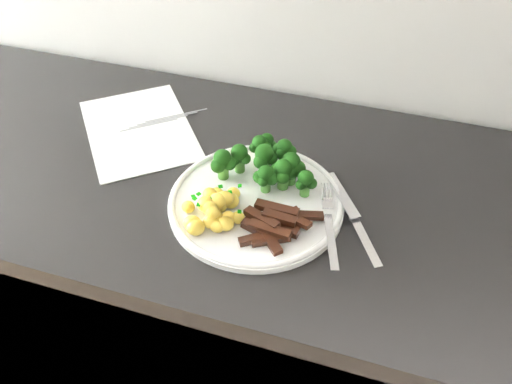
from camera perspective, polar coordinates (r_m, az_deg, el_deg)
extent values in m
cube|color=black|center=(1.28, -4.26, -12.56)|extent=(2.34, 0.58, 0.88)
cube|color=white|center=(1.06, -12.86, 6.81)|extent=(0.33, 0.34, 0.00)
cube|color=slate|center=(1.09, -8.79, 8.42)|extent=(0.10, 0.08, 0.00)
cube|color=slate|center=(1.08, -9.78, 8.05)|extent=(0.10, 0.08, 0.00)
cube|color=slate|center=(1.07, -10.77, 7.67)|extent=(0.10, 0.08, 0.00)
cube|color=slate|center=(1.07, -11.77, 7.28)|extent=(0.09, 0.08, 0.00)
cylinder|color=white|center=(0.87, 0.00, -1.18)|extent=(0.30, 0.30, 0.01)
torus|color=white|center=(0.87, 0.00, -0.88)|extent=(0.29, 0.29, 0.01)
cylinder|color=#336922|center=(0.89, 0.91, 2.77)|extent=(0.02, 0.02, 0.03)
sphere|color=black|center=(0.88, 1.74, 3.71)|extent=(0.02, 0.02, 0.02)
sphere|color=black|center=(0.89, 0.91, 4.37)|extent=(0.03, 0.03, 0.03)
sphere|color=black|center=(0.87, 0.50, 3.37)|extent=(0.02, 0.02, 0.02)
sphere|color=black|center=(0.87, 0.93, 4.32)|extent=(0.03, 0.03, 0.03)
cylinder|color=#336922|center=(0.89, 3.80, 1.77)|extent=(0.02, 0.02, 0.03)
sphere|color=black|center=(0.87, 4.62, 2.61)|extent=(0.03, 0.03, 0.03)
sphere|color=black|center=(0.89, 4.14, 3.31)|extent=(0.02, 0.02, 0.02)
sphere|color=black|center=(0.88, 3.13, 3.08)|extent=(0.02, 0.02, 0.02)
sphere|color=black|center=(0.87, 3.62, 2.34)|extent=(0.03, 0.03, 0.03)
sphere|color=black|center=(0.87, 3.89, 3.35)|extent=(0.03, 0.03, 0.03)
cylinder|color=#336922|center=(0.91, -1.82, 3.01)|extent=(0.02, 0.02, 0.03)
sphere|color=black|center=(0.90, -1.19, 3.72)|extent=(0.02, 0.02, 0.02)
sphere|color=black|center=(0.91, -2.11, 4.35)|extent=(0.02, 0.02, 0.02)
sphere|color=black|center=(0.90, -2.39, 3.58)|extent=(0.02, 0.02, 0.02)
sphere|color=black|center=(0.90, -1.86, 4.42)|extent=(0.03, 0.03, 0.03)
cylinder|color=#336922|center=(0.91, 3.11, 3.76)|extent=(0.02, 0.02, 0.02)
sphere|color=black|center=(0.90, 3.77, 4.50)|extent=(0.02, 0.02, 0.02)
sphere|color=black|center=(0.91, 3.23, 5.04)|extent=(0.02, 0.02, 0.02)
sphere|color=black|center=(0.90, 2.50, 4.75)|extent=(0.02, 0.02, 0.02)
sphere|color=black|center=(0.90, 2.92, 4.27)|extent=(0.02, 0.02, 0.02)
sphere|color=black|center=(0.90, 3.17, 5.06)|extent=(0.03, 0.03, 0.03)
cylinder|color=#336922|center=(0.93, 0.37, 4.32)|extent=(0.02, 0.02, 0.02)
sphere|color=black|center=(0.91, 0.99, 5.12)|extent=(0.02, 0.02, 0.02)
sphere|color=black|center=(0.92, 0.41, 5.58)|extent=(0.02, 0.02, 0.02)
sphere|color=black|center=(0.91, -0.18, 4.96)|extent=(0.02, 0.02, 0.02)
sphere|color=black|center=(0.91, 0.38, 5.55)|extent=(0.03, 0.03, 0.03)
cylinder|color=#336922|center=(0.87, 5.43, 0.28)|extent=(0.02, 0.02, 0.02)
sphere|color=black|center=(0.86, 6.17, 0.95)|extent=(0.02, 0.02, 0.02)
sphere|color=black|center=(0.87, 5.23, 1.54)|extent=(0.02, 0.02, 0.02)
sphere|color=black|center=(0.85, 4.98, 0.82)|extent=(0.02, 0.02, 0.02)
sphere|color=black|center=(0.85, 5.55, 1.57)|extent=(0.03, 0.03, 0.03)
cylinder|color=#336922|center=(0.90, -3.66, 2.31)|extent=(0.02, 0.02, 0.03)
sphere|color=black|center=(0.88, -2.98, 3.16)|extent=(0.02, 0.02, 0.02)
sphere|color=black|center=(0.90, -3.97, 3.76)|extent=(0.02, 0.02, 0.02)
sphere|color=black|center=(0.88, -4.23, 2.93)|extent=(0.03, 0.03, 0.03)
sphere|color=black|center=(0.88, -3.75, 3.79)|extent=(0.03, 0.03, 0.03)
cylinder|color=#336922|center=(0.87, 1.07, 0.77)|extent=(0.02, 0.02, 0.02)
sphere|color=black|center=(0.86, 1.73, 1.46)|extent=(0.02, 0.02, 0.02)
sphere|color=black|center=(0.87, 1.38, 2.13)|extent=(0.02, 0.02, 0.02)
sphere|color=black|center=(0.86, 0.37, 1.68)|extent=(0.02, 0.02, 0.02)
sphere|color=black|center=(0.86, 0.78, 1.19)|extent=(0.02, 0.02, 0.02)
sphere|color=black|center=(0.86, 1.09, 2.10)|extent=(0.03, 0.03, 0.03)
cylinder|color=#336922|center=(0.88, 3.01, 1.19)|extent=(0.02, 0.02, 0.03)
sphere|color=black|center=(0.87, 3.86, 2.15)|extent=(0.03, 0.03, 0.03)
sphere|color=black|center=(0.88, 3.08, 2.73)|extent=(0.02, 0.02, 0.02)
sphere|color=black|center=(0.87, 2.28, 2.38)|extent=(0.03, 0.03, 0.03)
sphere|color=black|center=(0.86, 3.01, 1.66)|extent=(0.02, 0.02, 0.02)
sphere|color=black|center=(0.86, 3.08, 2.70)|extent=(0.03, 0.03, 0.03)
cylinder|color=#336922|center=(0.95, 1.20, 4.63)|extent=(0.02, 0.02, 0.02)
sphere|color=black|center=(0.94, 1.76, 5.24)|extent=(0.02, 0.02, 0.02)
sphere|color=black|center=(0.95, 1.11, 5.77)|extent=(0.02, 0.02, 0.02)
sphere|color=black|center=(0.93, 0.90, 5.15)|extent=(0.02, 0.02, 0.02)
sphere|color=black|center=(0.93, 1.22, 5.80)|extent=(0.03, 0.03, 0.03)
ellipsoid|color=#DFC04A|center=(0.85, -3.80, -1.06)|extent=(0.03, 0.02, 0.02)
ellipsoid|color=#DFC04A|center=(0.84, -4.19, -1.50)|extent=(0.03, 0.03, 0.03)
ellipsoid|color=#DFC04A|center=(0.84, -4.20, -1.48)|extent=(0.03, 0.03, 0.02)
ellipsoid|color=#DFC04A|center=(0.82, -7.07, -3.46)|extent=(0.03, 0.03, 0.03)
ellipsoid|color=#DFC04A|center=(0.84, -5.22, -1.99)|extent=(0.02, 0.02, 0.02)
ellipsoid|color=#DFC04A|center=(0.85, -4.92, -1.18)|extent=(0.03, 0.03, 0.03)
ellipsoid|color=#DFC04A|center=(0.81, -3.37, -3.51)|extent=(0.03, 0.03, 0.02)
ellipsoid|color=#DFC04A|center=(0.83, -4.54, -2.75)|extent=(0.03, 0.02, 0.02)
ellipsoid|color=#DFC04A|center=(0.82, -3.09, -2.88)|extent=(0.02, 0.02, 0.02)
ellipsoid|color=#DFC04A|center=(0.85, -2.84, -0.99)|extent=(0.03, 0.03, 0.02)
ellipsoid|color=#DFC04A|center=(0.86, -2.52, -0.14)|extent=(0.02, 0.02, 0.02)
ellipsoid|color=#DFC04A|center=(0.81, -4.81, -2.22)|extent=(0.02, 0.02, 0.02)
ellipsoid|color=#DFC04A|center=(0.82, -5.60, -1.32)|extent=(0.03, 0.03, 0.03)
ellipsoid|color=#DFC04A|center=(0.82, -5.04, -3.28)|extent=(0.03, 0.02, 0.02)
ellipsoid|color=#DFC04A|center=(0.81, -6.70, -3.92)|extent=(0.03, 0.03, 0.03)
ellipsoid|color=#DFC04A|center=(0.83, -4.48, -1.07)|extent=(0.03, 0.02, 0.02)
ellipsoid|color=#DFC04A|center=(0.84, -5.14, -0.28)|extent=(0.02, 0.02, 0.02)
ellipsoid|color=#DFC04A|center=(0.85, -7.53, -1.65)|extent=(0.02, 0.02, 0.02)
ellipsoid|color=#DFC04A|center=(0.81, -4.33, -3.80)|extent=(0.02, 0.02, 0.02)
ellipsoid|color=#DFC04A|center=(0.86, -4.37, -0.22)|extent=(0.03, 0.02, 0.02)
ellipsoid|color=#DFC04A|center=(0.82, -5.18, -1.77)|extent=(0.03, 0.02, 0.02)
ellipsoid|color=#DFC04A|center=(0.82, -2.00, -2.86)|extent=(0.02, 0.02, 0.02)
ellipsoid|color=#DFC04A|center=(0.83, -4.25, -1.01)|extent=(0.03, 0.03, 0.03)
ellipsoid|color=#DFC04A|center=(0.83, -3.43, -0.70)|extent=(0.03, 0.03, 0.02)
cube|color=#086503|center=(0.83, -5.14, -0.10)|extent=(0.01, 0.01, 0.00)
cube|color=#086503|center=(0.85, -3.96, 0.61)|extent=(0.01, 0.01, 0.00)
cube|color=#086503|center=(0.82, -5.02, -1.09)|extent=(0.01, 0.01, 0.00)
cube|color=#086503|center=(0.82, -5.10, -0.67)|extent=(0.01, 0.01, 0.00)
cube|color=#086503|center=(0.82, -6.39, -1.40)|extent=(0.01, 0.01, 0.00)
cube|color=#086503|center=(0.84, -6.39, -0.22)|extent=(0.01, 0.01, 0.00)
cube|color=#086503|center=(0.84, -1.81, 0.70)|extent=(0.01, 0.01, 0.00)
cube|color=#086503|center=(0.82, -6.82, -0.72)|extent=(0.01, 0.01, 0.00)
cube|color=#086503|center=(0.82, -4.61, -1.20)|extent=(0.01, 0.01, 0.00)
cube|color=#086503|center=(0.81, -1.85, -2.18)|extent=(0.01, 0.01, 0.00)
cube|color=#086503|center=(0.84, -6.96, -0.48)|extent=(0.01, 0.01, 0.00)
cube|color=#086503|center=(0.84, -5.57, 0.11)|extent=(0.01, 0.01, 0.00)
cube|color=#086503|center=(0.82, -4.62, -1.78)|extent=(0.01, 0.01, 0.00)
cube|color=#086503|center=(0.83, -2.89, 0.01)|extent=(0.01, 0.01, 0.00)
cube|color=black|center=(0.80, 0.57, -5.02)|extent=(0.07, 0.05, 0.02)
cube|color=black|center=(0.80, 1.28, -4.89)|extent=(0.06, 0.07, 0.02)
cube|color=black|center=(0.81, 0.45, -4.32)|extent=(0.07, 0.03, 0.02)
cube|color=black|center=(0.81, 2.91, -4.03)|extent=(0.06, 0.03, 0.02)
cube|color=black|center=(0.83, 2.99, -2.92)|extent=(0.05, 0.06, 0.02)
cube|color=black|center=(0.80, 1.63, -5.19)|extent=(0.06, 0.05, 0.01)
cube|color=black|center=(0.82, 2.75, -3.99)|extent=(0.06, 0.05, 0.01)
cube|color=black|center=(0.82, 2.70, -3.09)|extent=(0.06, 0.05, 0.01)
cube|color=black|center=(0.83, 2.31, -1.87)|extent=(0.07, 0.02, 0.01)
cube|color=black|center=(0.82, 3.87, -2.76)|extent=(0.07, 0.04, 0.02)
cube|color=black|center=(0.80, 1.56, -4.17)|extent=(0.07, 0.02, 0.02)
cube|color=black|center=(0.81, 0.65, -2.96)|extent=(0.07, 0.04, 0.02)
cube|color=black|center=(0.83, 4.90, -2.58)|extent=(0.08, 0.04, 0.01)
cube|color=black|center=(0.81, 2.61, -2.83)|extent=(0.06, 0.02, 0.01)
cube|color=silver|center=(0.80, 8.33, -5.44)|extent=(0.05, 0.13, 0.02)
cube|color=silver|center=(0.85, 7.96, -1.26)|extent=(0.03, 0.03, 0.01)
cylinder|color=silver|center=(0.87, 8.30, -0.01)|extent=(0.01, 0.04, 0.00)
cylinder|color=silver|center=(0.87, 7.99, 0.00)|extent=(0.01, 0.04, 0.00)
cylinder|color=silver|center=(0.87, 7.68, 0.01)|extent=(0.01, 0.04, 0.00)
cylinder|color=silver|center=(0.87, 7.37, 0.01)|extent=(0.01, 0.04, 0.00)
cube|color=silver|center=(0.88, 9.49, -0.29)|extent=(0.08, 0.11, 0.01)
cube|color=silver|center=(0.83, 12.00, -5.50)|extent=(0.07, 0.09, 0.02)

